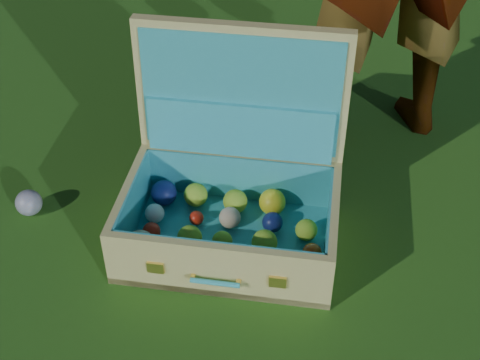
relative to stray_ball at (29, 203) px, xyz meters
The scene contains 3 objects.
ground 0.49m from the stray_ball, ahead, with size 60.00×60.00×0.00m, color #215114.
stray_ball is the anchor object (origin of this frame).
suitcase 0.62m from the stray_ball, 16.41° to the left, with size 0.68×0.57×0.57m.
Camera 1 is at (0.66, -1.14, 1.35)m, focal length 50.00 mm.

